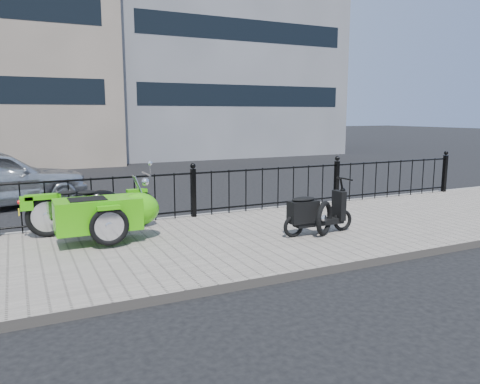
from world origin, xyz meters
name	(u,v)px	position (x,y,z in m)	size (l,w,h in m)	color
ground	(219,238)	(0.00, 0.00, 0.00)	(120.00, 120.00, 0.00)	black
sidewalk	(231,241)	(0.00, -0.50, 0.06)	(30.00, 3.80, 0.12)	gray
curb	(191,218)	(0.00, 1.44, 0.06)	(30.00, 0.10, 0.12)	gray
iron_fence	(193,193)	(0.00, 1.30, 0.59)	(14.11, 0.11, 1.08)	black
building_grey	(213,13)	(7.00, 16.99, 7.50)	(12.00, 8.01, 15.00)	gray
motorcycle_sidecar	(108,211)	(-1.85, 0.26, 0.59)	(2.28, 1.47, 0.98)	black
scooter	(314,213)	(1.36, -0.91, 0.49)	(1.39, 0.41, 0.94)	black
spare_tire	(324,218)	(1.47, -1.04, 0.42)	(0.59, 0.59, 0.08)	black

